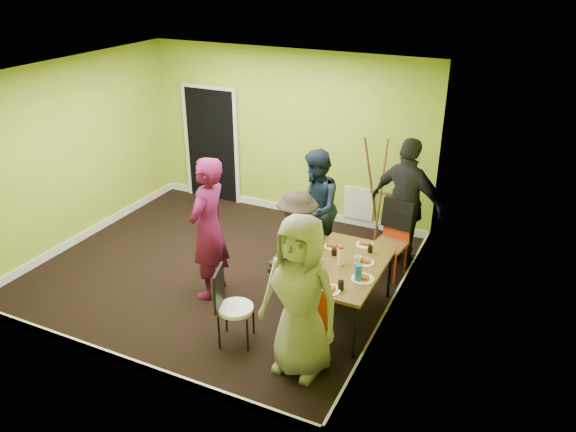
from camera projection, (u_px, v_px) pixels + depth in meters
name	position (u px, v px, depth m)	size (l,w,h in m)	color
ground	(221.00, 269.00, 8.08)	(5.00, 5.00, 0.00)	black
room_walls	(218.00, 205.00, 7.71)	(5.04, 4.54, 2.82)	#96B12D
dining_table	(344.00, 269.00, 6.74)	(0.90, 1.50, 0.75)	black
chair_left_far	(314.00, 235.00, 7.84)	(0.44, 0.43, 0.99)	#EC3D16
chair_left_near	(306.00, 263.00, 7.16)	(0.43, 0.43, 0.97)	#EC3D16
chair_back_end	(397.00, 222.00, 7.78)	(0.51, 0.57, 1.07)	#EC3D16
chair_front_end	(312.00, 316.00, 6.15)	(0.48, 0.48, 0.93)	#EC3D16
chair_bentwood	(230.00, 303.00, 6.39)	(0.46, 0.46, 0.95)	black
easel	(384.00, 191.00, 8.55)	(0.68, 0.64, 1.70)	brown
plate_near_left	(332.00, 246.00, 7.12)	(0.21, 0.21, 0.01)	white
plate_near_right	(311.00, 275.00, 6.49)	(0.22, 0.22, 0.01)	white
plate_far_back	(365.00, 245.00, 7.16)	(0.22, 0.22, 0.01)	white
plate_far_front	(329.00, 290.00, 6.20)	(0.26, 0.26, 0.01)	white
plate_wall_back	(364.00, 262.00, 6.75)	(0.24, 0.24, 0.01)	white
plate_wall_front	(363.00, 279.00, 6.41)	(0.27, 0.27, 0.01)	white
thermos	(341.00, 257.00, 6.67)	(0.07, 0.07, 0.22)	white
blue_bottle	(358.00, 273.00, 6.34)	(0.08, 0.08, 0.21)	blue
orange_bottle	(340.00, 251.00, 6.93)	(0.03, 0.03, 0.08)	#EC3D16
glass_mid	(334.00, 252.00, 6.91)	(0.07, 0.07, 0.09)	black
glass_back	(370.00, 249.00, 6.97)	(0.06, 0.06, 0.10)	black
glass_front	(341.00, 285.00, 6.20)	(0.07, 0.07, 0.10)	black
cup_a	(319.00, 265.00, 6.61)	(0.13, 0.13, 0.10)	white
cup_b	(358.00, 259.00, 6.73)	(0.10, 0.10, 0.09)	white
person_standing	(208.00, 229.00, 7.13)	(0.70, 0.46, 1.91)	#590F39
person_left_far	(316.00, 208.00, 7.98)	(0.82, 0.64, 1.69)	#131F30
person_left_near	(297.00, 243.00, 7.26)	(0.94, 0.54, 1.46)	#2C231D
person_back_end	(407.00, 204.00, 7.82)	(1.12, 0.47, 1.91)	black
person_front_end	(300.00, 297.00, 5.79)	(0.90, 0.58, 1.83)	gray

